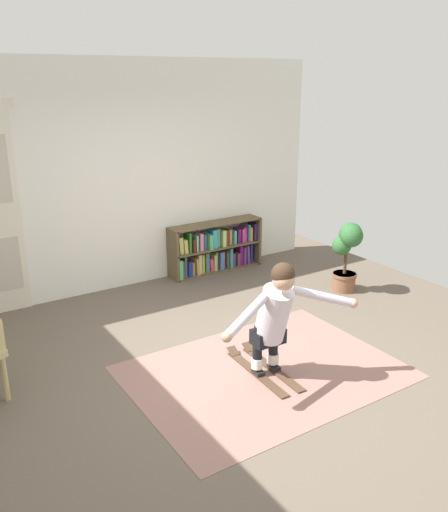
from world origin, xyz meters
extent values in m
plane|color=brown|center=(0.00, 0.00, 0.00)|extent=(7.20, 7.20, 0.00)
cube|color=white|center=(0.00, 2.60, 1.45)|extent=(6.00, 0.10, 2.90)
cube|color=#BDB7A6|center=(-1.45, 2.52, 0.59)|extent=(0.41, 0.01, 0.64)
cube|color=#8F685E|center=(0.27, -0.26, 0.00)|extent=(2.50, 1.83, 0.01)
cube|color=brown|center=(0.71, 2.39, 0.36)|extent=(0.04, 0.30, 0.71)
cube|color=brown|center=(2.07, 2.39, 0.36)|extent=(0.04, 0.30, 0.71)
cube|color=brown|center=(1.39, 2.39, 0.01)|extent=(1.37, 0.30, 0.02)
cube|color=brown|center=(1.39, 2.39, 0.36)|extent=(1.37, 0.30, 0.02)
cube|color=brown|center=(1.39, 2.39, 0.70)|extent=(1.37, 0.30, 0.02)
cube|color=#4DCC67|center=(0.75, 2.37, 0.16)|extent=(0.06, 0.21, 0.27)
cube|color=#8D4196|center=(0.81, 2.39, 0.14)|extent=(0.04, 0.17, 0.24)
cube|color=#406D45|center=(0.87, 2.41, 0.17)|extent=(0.03, 0.18, 0.30)
cube|color=#202A9E|center=(0.92, 2.37, 0.13)|extent=(0.05, 0.19, 0.22)
cube|color=gold|center=(0.99, 2.39, 0.11)|extent=(0.04, 0.14, 0.19)
cube|color=tan|center=(1.03, 2.37, 0.14)|extent=(0.04, 0.19, 0.25)
cube|color=#BBC47A|center=(1.09, 2.38, 0.16)|extent=(0.05, 0.14, 0.28)
cube|color=gold|center=(1.16, 2.40, 0.15)|extent=(0.03, 0.15, 0.27)
cube|color=#456A7A|center=(1.21, 2.41, 0.16)|extent=(0.06, 0.18, 0.28)
cube|color=#D7476A|center=(1.29, 2.40, 0.11)|extent=(0.07, 0.14, 0.19)
cube|color=#ADBE5B|center=(1.34, 2.40, 0.14)|extent=(0.04, 0.19, 0.24)
cube|color=olive|center=(1.38, 2.41, 0.15)|extent=(0.03, 0.17, 0.27)
cube|color=#4767BD|center=(1.44, 2.38, 0.15)|extent=(0.05, 0.20, 0.26)
cube|color=#D25D53|center=(1.50, 2.41, 0.14)|extent=(0.03, 0.14, 0.25)
cube|color=#336245|center=(1.55, 2.40, 0.14)|extent=(0.03, 0.19, 0.25)
cube|color=slate|center=(1.60, 2.39, 0.17)|extent=(0.05, 0.23, 0.29)
cube|color=navy|center=(1.65, 2.38, 0.12)|extent=(0.06, 0.16, 0.20)
cube|color=brown|center=(1.73, 2.37, 0.12)|extent=(0.05, 0.17, 0.20)
cube|color=#6F1177|center=(1.80, 2.39, 0.16)|extent=(0.05, 0.14, 0.29)
cube|color=#49436E|center=(1.85, 2.40, 0.16)|extent=(0.04, 0.19, 0.27)
cube|color=#7F307E|center=(1.91, 2.39, 0.16)|extent=(0.05, 0.19, 0.29)
cube|color=navy|center=(1.97, 2.40, 0.17)|extent=(0.04, 0.17, 0.29)
cube|color=navy|center=(0.74, 2.39, 0.50)|extent=(0.04, 0.14, 0.27)
cube|color=#BDCB59|center=(0.80, 2.39, 0.48)|extent=(0.07, 0.15, 0.24)
cube|color=#D5B360|center=(0.87, 2.40, 0.46)|extent=(0.06, 0.20, 0.20)
cube|color=#247A24|center=(0.93, 2.38, 0.51)|extent=(0.03, 0.16, 0.28)
cube|color=#521E1B|center=(0.98, 2.39, 0.46)|extent=(0.04, 0.22, 0.19)
cube|color=#73C77B|center=(1.03, 2.39, 0.48)|extent=(0.03, 0.23, 0.23)
cube|color=pink|center=(1.10, 2.38, 0.49)|extent=(0.05, 0.20, 0.25)
cube|color=#336164|center=(1.18, 2.40, 0.48)|extent=(0.05, 0.17, 0.22)
cube|color=#4DAB61|center=(1.24, 2.37, 0.47)|extent=(0.06, 0.24, 0.21)
cube|color=#369DD1|center=(1.32, 2.40, 0.50)|extent=(0.07, 0.23, 0.27)
cube|color=#47945B|center=(1.39, 2.40, 0.50)|extent=(0.05, 0.18, 0.26)
cube|color=#B9CD6C|center=(1.47, 2.37, 0.49)|extent=(0.05, 0.20, 0.24)
cube|color=brown|center=(1.54, 2.41, 0.48)|extent=(0.05, 0.19, 0.22)
cube|color=#B17E43|center=(1.61, 2.41, 0.48)|extent=(0.04, 0.16, 0.22)
cube|color=#3EB0AF|center=(1.68, 2.38, 0.47)|extent=(0.04, 0.15, 0.20)
cube|color=#64134F|center=(1.75, 2.38, 0.47)|extent=(0.06, 0.15, 0.21)
cube|color=#B53A8A|center=(1.82, 2.39, 0.47)|extent=(0.04, 0.18, 0.20)
cube|color=#BB369B|center=(1.87, 2.40, 0.47)|extent=(0.05, 0.16, 0.22)
cube|color=#487D75|center=(1.92, 2.40, 0.49)|extent=(0.03, 0.21, 0.25)
cube|color=gold|center=(1.96, 2.39, 0.47)|extent=(0.03, 0.19, 0.20)
cube|color=#321D59|center=(2.02, 2.38, 0.50)|extent=(0.05, 0.18, 0.26)
cylinder|color=tan|center=(-1.88, 0.59, 0.21)|extent=(0.07, 0.07, 0.42)
cylinder|color=brown|center=(2.39, 0.84, 0.12)|extent=(0.29, 0.29, 0.23)
cylinder|color=brown|center=(2.39, 0.84, 0.21)|extent=(0.32, 0.32, 0.04)
cylinder|color=#4C3823|center=(2.39, 0.84, 0.41)|extent=(0.04, 0.04, 0.36)
sphere|color=#2A5F2D|center=(2.39, 0.78, 0.78)|extent=(0.30, 0.30, 0.30)
sphere|color=#2A5F2D|center=(2.30, 0.83, 0.63)|extent=(0.24, 0.24, 0.24)
sphere|color=#2A5F2D|center=(2.35, 0.72, 0.78)|extent=(0.29, 0.29, 0.29)
cube|color=#4E3727|center=(0.18, -0.25, 0.01)|extent=(0.14, 0.93, 0.01)
cube|color=#4E3727|center=(0.21, 0.18, 0.05)|extent=(0.10, 0.12, 0.06)
cube|color=black|center=(0.18, -0.27, 0.04)|extent=(0.09, 0.12, 0.04)
cube|color=#4E3727|center=(0.36, -0.26, 0.01)|extent=(0.14, 0.93, 0.01)
cube|color=#4E3727|center=(0.39, 0.17, 0.05)|extent=(0.10, 0.12, 0.06)
cube|color=black|center=(0.36, -0.28, 0.04)|extent=(0.09, 0.12, 0.04)
cylinder|color=white|center=(0.18, -0.25, 0.13)|extent=(0.12, 0.12, 0.10)
cylinder|color=black|center=(0.18, -0.25, 0.33)|extent=(0.09, 0.09, 0.30)
cylinder|color=black|center=(0.18, -0.29, 0.41)|extent=(0.12, 0.12, 0.22)
cylinder|color=white|center=(0.36, -0.26, 0.13)|extent=(0.12, 0.12, 0.10)
cylinder|color=black|center=(0.36, -0.26, 0.33)|extent=(0.09, 0.09, 0.30)
cylinder|color=black|center=(0.36, -0.30, 0.41)|extent=(0.12, 0.12, 0.22)
cube|color=black|center=(0.27, -0.30, 0.40)|extent=(0.31, 0.20, 0.14)
cylinder|color=silver|center=(0.27, -0.37, 0.65)|extent=(0.30, 0.43, 0.58)
sphere|color=tan|center=(0.26, -0.50, 1.03)|extent=(0.21, 0.21, 0.20)
sphere|color=#382619|center=(0.26, -0.49, 1.07)|extent=(0.22, 0.22, 0.21)
cylinder|color=silver|center=(-0.15, -0.54, 0.80)|extent=(0.57, 0.29, 0.23)
sphere|color=tan|center=(-0.41, -0.64, 0.72)|extent=(0.09, 0.09, 0.09)
cylinder|color=silver|center=(0.66, -0.58, 0.80)|extent=(0.55, 0.34, 0.23)
sphere|color=tan|center=(0.91, -0.71, 0.72)|extent=(0.09, 0.09, 0.09)
camera|label=1|loc=(-2.51, -3.84, 2.68)|focal=37.94mm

